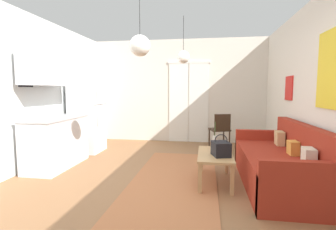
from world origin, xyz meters
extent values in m
cube|color=#8E603D|center=(0.00, 0.00, -0.05)|extent=(5.05, 7.37, 0.10)
cube|color=silver|center=(0.00, 3.44, 1.33)|extent=(4.65, 0.10, 2.65)
cube|color=white|center=(0.03, 3.37, 1.02)|extent=(0.50, 0.02, 2.04)
cube|color=white|center=(0.55, 3.37, 1.02)|extent=(0.50, 0.02, 2.04)
cube|color=white|center=(0.29, 3.37, 2.07)|extent=(1.10, 0.03, 0.06)
cube|color=yellow|center=(2.21, 0.14, 1.60)|extent=(0.02, 0.71, 0.95)
cube|color=red|center=(2.21, 1.67, 1.39)|extent=(0.02, 0.37, 0.43)
cube|color=black|center=(-2.21, 0.63, 1.60)|extent=(0.02, 0.32, 0.40)
cube|color=#B26B42|center=(0.29, 0.50, 0.01)|extent=(1.25, 3.11, 0.01)
cube|color=maroon|center=(1.73, 0.54, 0.23)|extent=(0.88, 2.11, 0.45)
cube|color=maroon|center=(2.10, 0.54, 0.44)|extent=(0.15, 2.11, 0.88)
cube|color=maroon|center=(1.73, -0.46, 0.32)|extent=(0.88, 0.11, 0.63)
cube|color=maroon|center=(1.73, 1.54, 0.32)|extent=(0.88, 0.11, 0.63)
cube|color=beige|center=(1.94, -0.05, 0.57)|extent=(0.14, 0.24, 0.23)
cube|color=gold|center=(1.96, 0.52, 0.55)|extent=(0.13, 0.19, 0.20)
cube|color=tan|center=(1.94, 1.14, 0.57)|extent=(0.13, 0.23, 0.23)
cube|color=tan|center=(0.89, 0.51, 0.42)|extent=(0.49, 0.94, 0.04)
cube|color=tan|center=(0.68, 0.08, 0.20)|extent=(0.05, 0.05, 0.40)
cube|color=tan|center=(1.09, 0.08, 0.20)|extent=(0.05, 0.05, 0.40)
cube|color=tan|center=(0.68, 0.94, 0.20)|extent=(0.05, 0.05, 0.40)
cube|color=tan|center=(1.09, 0.94, 0.20)|extent=(0.05, 0.05, 0.40)
cylinder|color=beige|center=(0.89, 0.81, 0.54)|extent=(0.07, 0.07, 0.20)
cylinder|color=#477F42|center=(0.89, 0.81, 0.75)|extent=(0.01, 0.01, 0.22)
cube|color=black|center=(0.96, 0.39, 0.53)|extent=(0.28, 0.32, 0.20)
torus|color=black|center=(0.96, 0.39, 0.65)|extent=(0.18, 0.01, 0.18)
cube|color=white|center=(-1.83, 1.98, 0.80)|extent=(0.60, 0.64, 1.60)
cube|color=#4C4C51|center=(-1.52, 1.98, 1.05)|extent=(0.01, 0.62, 0.01)
cylinder|color=#B7BABF|center=(-1.51, 1.80, 1.24)|extent=(0.02, 0.02, 0.22)
cylinder|color=#B7BABF|center=(-1.51, 1.80, 0.76)|extent=(0.02, 0.02, 0.35)
cube|color=silver|center=(-1.85, 0.86, 0.43)|extent=(0.56, 1.22, 0.85)
cube|color=#B7BABF|center=(-1.85, 0.86, 0.87)|extent=(0.59, 1.25, 0.03)
cube|color=#999BA0|center=(-1.85, 0.90, 0.82)|extent=(0.36, 0.40, 0.10)
cylinder|color=#B7BABF|center=(-2.08, 0.90, 0.98)|extent=(0.02, 0.02, 0.20)
cube|color=silver|center=(-1.98, 0.86, 1.71)|extent=(0.32, 1.10, 0.56)
cylinder|color=#382619|center=(1.17, 2.97, 0.21)|extent=(0.03, 0.03, 0.43)
cylinder|color=#382619|center=(0.83, 2.85, 0.21)|extent=(0.03, 0.03, 0.43)
cylinder|color=#382619|center=(1.28, 2.64, 0.21)|extent=(0.03, 0.03, 0.43)
cylinder|color=#382619|center=(0.94, 2.53, 0.21)|extent=(0.03, 0.03, 0.43)
cube|color=#382619|center=(1.05, 2.75, 0.44)|extent=(0.53, 0.51, 0.04)
cube|color=#382619|center=(1.11, 2.58, 0.63)|extent=(0.37, 0.15, 0.37)
cylinder|color=black|center=(-0.11, 0.10, 2.36)|extent=(0.01, 0.01, 0.59)
sphere|color=white|center=(-0.11, 0.10, 1.93)|extent=(0.28, 0.28, 0.28)
cylinder|color=black|center=(0.33, 1.40, 2.35)|extent=(0.01, 0.01, 0.60)
sphere|color=white|center=(0.33, 1.40, 1.94)|extent=(0.22, 0.22, 0.22)
camera|label=1|loc=(0.76, -3.12, 1.35)|focal=26.73mm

